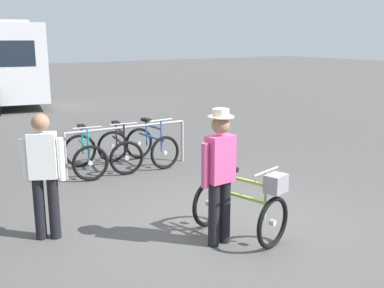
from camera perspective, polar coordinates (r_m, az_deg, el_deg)
The scene contains 8 objects.
ground_plane at distance 6.50m, azimuth 4.53°, elevation -10.05°, with size 80.00×80.00×0.00m, color #514F4C.
bike_rack_rail at distance 9.02m, azimuth -7.99°, elevation 0.76°, with size 2.51×0.14×0.88m.
racked_bike_teal at distance 8.98m, azimuth -13.12°, elevation -1.29°, with size 0.82×1.20×0.98m.
racked_bike_black at distance 9.21m, azimuth -8.97°, elevation -0.75°, with size 0.82×1.19×0.97m.
racked_bike_blue at distance 9.48m, azimuth -5.05°, elevation -0.23°, with size 0.73×1.15×0.97m.
featured_bicycle at distance 6.00m, azimuth 6.55°, elevation -7.57°, with size 0.92×1.25×0.97m.
person_with_featured_bike at distance 5.65m, azimuth 3.47°, elevation -3.44°, with size 0.53×0.32×1.72m.
pedestrian_with_backpack at distance 6.11m, azimuth -17.82°, elevation -2.88°, with size 0.49×0.43×1.64m.
Camera 1 is at (-3.64, -4.73, 2.57)m, focal length 43.14 mm.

